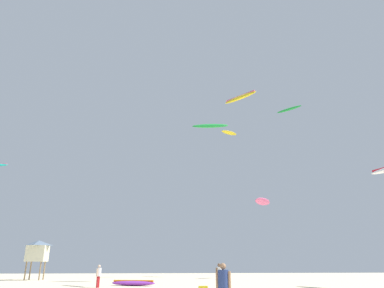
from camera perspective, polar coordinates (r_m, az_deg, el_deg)
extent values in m
cylinder|color=navy|center=(13.41, 5.12, -21.07)|extent=(0.38, 0.38, 0.62)
cylinder|color=#936B4C|center=(13.47, 4.14, -21.19)|extent=(0.11, 0.11, 0.57)
cylinder|color=#936B4C|center=(13.35, 6.12, -21.15)|extent=(0.11, 0.11, 0.57)
sphere|color=#936B4C|center=(13.40, 5.07, -19.24)|extent=(0.22, 0.22, 0.22)
cylinder|color=navy|center=(24.97, 4.34, -21.74)|extent=(0.16, 0.16, 0.84)
cylinder|color=navy|center=(25.09, 4.71, -21.72)|extent=(0.16, 0.16, 0.84)
cylinder|color=silver|center=(25.01, 4.48, -20.06)|extent=(0.38, 0.38, 0.63)
cylinder|color=brown|center=(24.87, 4.05, -20.13)|extent=(0.11, 0.11, 0.58)
cylinder|color=brown|center=(25.15, 4.90, -20.10)|extent=(0.11, 0.11, 0.58)
sphere|color=brown|center=(25.00, 4.45, -19.07)|extent=(0.23, 0.23, 0.23)
cylinder|color=#B21E23|center=(28.51, -14.99, -20.90)|extent=(0.15, 0.15, 0.78)
cylinder|color=#B21E23|center=(28.35, -15.18, -20.90)|extent=(0.15, 0.15, 0.78)
cylinder|color=silver|center=(28.41, -14.96, -19.52)|extent=(0.36, 0.36, 0.59)
cylinder|color=beige|center=(28.60, -14.74, -19.58)|extent=(0.10, 0.10, 0.54)
cylinder|color=beige|center=(28.23, -15.19, -19.56)|extent=(0.10, 0.10, 0.54)
sphere|color=beige|center=(28.41, -14.89, -18.71)|extent=(0.21, 0.21, 0.21)
ellipsoid|color=purple|center=(30.36, -9.55, -21.46)|extent=(3.75, 2.03, 0.39)
cylinder|color=orange|center=(30.36, -9.53, -21.16)|extent=(3.22, 1.12, 0.16)
cylinder|color=#8C704C|center=(44.59, -22.96, -18.47)|extent=(0.14, 0.14, 1.90)
cylinder|color=#8C704C|center=(43.15, -23.54, -18.43)|extent=(0.14, 0.14, 1.90)
cylinder|color=#8C704C|center=(45.03, -24.88, -18.22)|extent=(0.14, 0.14, 1.90)
cylinder|color=#8C704C|center=(43.60, -25.51, -18.16)|extent=(0.14, 0.14, 1.90)
cube|color=beige|center=(44.10, -23.90, -16.00)|extent=(2.00, 2.00, 1.70)
pyramid|color=slate|center=(44.14, -23.70, -14.55)|extent=(2.30, 2.30, 0.55)
ellipsoid|color=green|center=(41.16, 2.99, 2.98)|extent=(4.36, 1.90, 0.95)
ellipsoid|color=#E5598C|center=(47.29, 11.45, -9.19)|extent=(3.58, 4.00, 1.00)
ellipsoid|color=green|center=(59.76, 15.54, 5.48)|extent=(3.87, 4.03, 0.97)
ellipsoid|color=yellow|center=(53.62, 6.08, 1.83)|extent=(2.95, 2.22, 0.47)
cylinder|color=blue|center=(53.67, 6.07, 1.96)|extent=(2.38, 1.47, 0.13)
ellipsoid|color=yellow|center=(34.31, 7.86, 7.50)|extent=(3.14, 3.40, 0.89)
cylinder|color=#E5598C|center=(34.38, 7.85, 7.75)|extent=(2.30, 2.62, 0.16)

